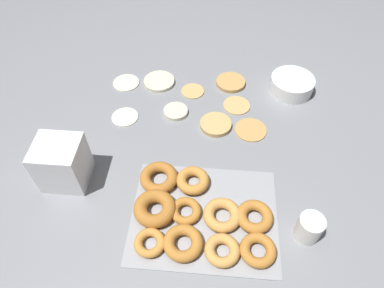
{
  "coord_description": "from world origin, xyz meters",
  "views": [
    {
      "loc": [
        0.11,
        -0.77,
        0.85
      ],
      "look_at": [
        0.05,
        -0.1,
        0.04
      ],
      "focal_mm": 32.0,
      "sensor_mm": 36.0,
      "label": 1
    }
  ],
  "objects": [
    {
      "name": "ground_plane",
      "position": [
        0.0,
        0.0,
        0.0
      ],
      "size": [
        3.0,
        3.0,
        0.0
      ],
      "primitive_type": "plane",
      "color": "gray"
    },
    {
      "name": "pancake_0",
      "position": [
        -0.19,
        0.04,
        0.0
      ],
      "size": [
        0.09,
        0.09,
        0.01
      ],
      "primitive_type": "cylinder",
      "color": "silver",
      "rests_on": "ground_plane"
    },
    {
      "name": "pancake_1",
      "position": [
        -0.1,
        0.23,
        0.01
      ],
      "size": [
        0.12,
        0.12,
        0.01
      ],
      "primitive_type": "cylinder",
      "color": "beige",
      "rests_on": "ground_plane"
    },
    {
      "name": "pancake_2",
      "position": [
        -0.02,
        0.07,
        0.01
      ],
      "size": [
        0.08,
        0.08,
        0.01
      ],
      "primitive_type": "cylinder",
      "color": "beige",
      "rests_on": "ground_plane"
    },
    {
      "name": "pancake_3",
      "position": [
        0.19,
        0.13,
        0.0
      ],
      "size": [
        0.1,
        0.1,
        0.01
      ],
      "primitive_type": "cylinder",
      "color": "tan",
      "rests_on": "ground_plane"
    },
    {
      "name": "pancake_4",
      "position": [
        0.03,
        0.19,
        0.0
      ],
      "size": [
        0.08,
        0.08,
        0.01
      ],
      "primitive_type": "cylinder",
      "color": "tan",
      "rests_on": "ground_plane"
    },
    {
      "name": "pancake_5",
      "position": [
        -0.22,
        0.22,
        0.0
      ],
      "size": [
        0.1,
        0.1,
        0.01
      ],
      "primitive_type": "cylinder",
      "color": "beige",
      "rests_on": "ground_plane"
    },
    {
      "name": "pancake_6",
      "position": [
        0.12,
        0.02,
        0.01
      ],
      "size": [
        0.11,
        0.11,
        0.02
      ],
      "primitive_type": "cylinder",
      "color": "tan",
      "rests_on": "ground_plane"
    },
    {
      "name": "pancake_7",
      "position": [
        0.17,
        0.24,
        0.01
      ],
      "size": [
        0.11,
        0.11,
        0.02
      ],
      "primitive_type": "cylinder",
      "color": "tan",
      "rests_on": "ground_plane"
    },
    {
      "name": "pancake_8",
      "position": [
        0.24,
        0.01,
        0.0
      ],
      "size": [
        0.11,
        0.11,
        0.01
      ],
      "primitive_type": "cylinder",
      "color": "tan",
      "rests_on": "ground_plane"
    },
    {
      "name": "donut_tray",
      "position": [
        0.08,
        -0.32,
        0.02
      ],
      "size": [
        0.4,
        0.32,
        0.04
      ],
      "color": "#93969B",
      "rests_on": "ground_plane"
    },
    {
      "name": "batter_bowl",
      "position": [
        0.39,
        0.23,
        0.03
      ],
      "size": [
        0.16,
        0.16,
        0.06
      ],
      "color": "white",
      "rests_on": "ground_plane"
    },
    {
      "name": "container_stack",
      "position": [
        -0.31,
        -0.22,
        0.07
      ],
      "size": [
        0.13,
        0.12,
        0.15
      ],
      "color": "white",
      "rests_on": "ground_plane"
    },
    {
      "name": "paper_cup",
      "position": [
        0.38,
        -0.35,
        0.04
      ],
      "size": [
        0.07,
        0.07,
        0.08
      ],
      "color": "white",
      "rests_on": "ground_plane"
    }
  ]
}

